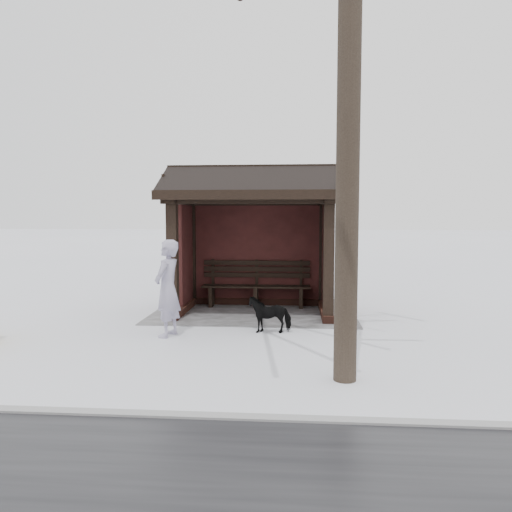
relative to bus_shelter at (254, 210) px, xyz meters
The scene contains 6 objects.
ground 2.17m from the bus_shelter, 90.00° to the left, with size 120.00×120.00×0.00m, color white.
kerb 6.05m from the bus_shelter, 90.00° to the left, with size 120.00×0.15×0.06m, color gray.
trampled_patch 2.16m from the bus_shelter, 90.00° to the right, with size 4.20×3.20×0.02m, color #9A9A9F.
bus_shelter is the anchor object (origin of this frame).
pedestrian 2.96m from the bus_shelter, 60.98° to the left, with size 0.60×0.39×1.65m, color #9F99B3.
dog 2.64m from the bus_shelter, 103.23° to the left, with size 0.34×0.74×0.63m, color black.
Camera 1 is at (-0.88, 10.35, 2.06)m, focal length 35.00 mm.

